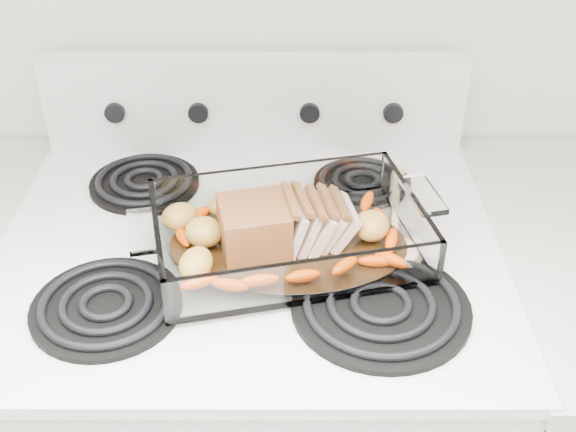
{
  "coord_description": "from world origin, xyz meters",
  "views": [
    {
      "loc": [
        0.06,
        0.75,
        1.62
      ],
      "look_at": [
        0.06,
        1.64,
        0.99
      ],
      "focal_mm": 45.0,
      "sensor_mm": 36.0,
      "label": 1
    }
  ],
  "objects": [
    {
      "name": "baking_dish",
      "position": [
        0.06,
        1.62,
        0.96
      ],
      "size": [
        0.39,
        0.26,
        0.07
      ],
      "rotation": [
        0.0,
        0.0,
        0.22
      ],
      "color": "white",
      "rests_on": "electric_range"
    },
    {
      "name": "electric_range",
      "position": [
        0.0,
        1.66,
        0.48
      ],
      "size": [
        0.78,
        0.7,
        1.12
      ],
      "color": "silver",
      "rests_on": "ground"
    },
    {
      "name": "pork_roast",
      "position": [
        0.04,
        1.62,
        0.99
      ],
      "size": [
        0.2,
        0.1,
        0.08
      ],
      "rotation": [
        0.0,
        0.0,
        -0.33
      ],
      "color": "brown",
      "rests_on": "baking_dish"
    },
    {
      "name": "roast_vegetables",
      "position": [
        0.06,
        1.66,
        0.97
      ],
      "size": [
        0.36,
        0.19,
        0.04
      ],
      "rotation": [
        0.0,
        0.0,
        -0.27
      ],
      "color": "#FB4C00",
      "rests_on": "baking_dish"
    },
    {
      "name": "wooden_spoon",
      "position": [
        0.24,
        1.67,
        0.95
      ],
      "size": [
        0.07,
        0.28,
        0.02
      ],
      "rotation": [
        0.0,
        0.0,
        -0.17
      ],
      "color": "beige",
      "rests_on": "electric_range"
    }
  ]
}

